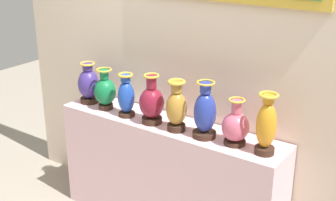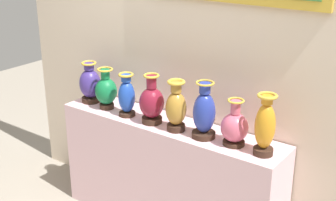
{
  "view_description": "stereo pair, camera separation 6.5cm",
  "coord_description": "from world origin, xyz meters",
  "px_view_note": "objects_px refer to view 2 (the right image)",
  "views": [
    {
      "loc": [
        1.75,
        -2.5,
        2.2
      ],
      "look_at": [
        0.0,
        0.0,
        1.04
      ],
      "focal_mm": 49.43,
      "sensor_mm": 36.0,
      "label": 1
    },
    {
      "loc": [
        1.81,
        -2.47,
        2.2
      ],
      "look_at": [
        0.0,
        0.0,
        1.04
      ],
      "focal_mm": 49.43,
      "sensor_mm": 36.0,
      "label": 2
    }
  ],
  "objects_px": {
    "vase_indigo": "(90,84)",
    "vase_sapphire": "(127,96)",
    "vase_emerald": "(106,91)",
    "vase_burgundy": "(152,103)",
    "vase_rose": "(235,127)",
    "vase_amber": "(265,126)",
    "vase_cobalt": "(204,113)",
    "vase_ochre": "(176,108)"
  },
  "relations": [
    {
      "from": "vase_ochre",
      "to": "vase_cobalt",
      "type": "xyz_separation_m",
      "value": [
        0.22,
        0.02,
        0.0
      ]
    },
    {
      "from": "vase_ochre",
      "to": "vase_amber",
      "type": "relative_size",
      "value": 0.92
    },
    {
      "from": "vase_indigo",
      "to": "vase_sapphire",
      "type": "relative_size",
      "value": 1.01
    },
    {
      "from": "vase_sapphire",
      "to": "vase_ochre",
      "type": "distance_m",
      "value": 0.45
    },
    {
      "from": "vase_indigo",
      "to": "vase_emerald",
      "type": "bearing_deg",
      "value": -8.12
    },
    {
      "from": "vase_cobalt",
      "to": "vase_amber",
      "type": "distance_m",
      "value": 0.43
    },
    {
      "from": "vase_indigo",
      "to": "vase_rose",
      "type": "relative_size",
      "value": 1.06
    },
    {
      "from": "vase_cobalt",
      "to": "vase_amber",
      "type": "relative_size",
      "value": 0.98
    },
    {
      "from": "vase_indigo",
      "to": "vase_burgundy",
      "type": "relative_size",
      "value": 0.91
    },
    {
      "from": "vase_sapphire",
      "to": "vase_amber",
      "type": "height_order",
      "value": "vase_amber"
    },
    {
      "from": "vase_ochre",
      "to": "vase_cobalt",
      "type": "bearing_deg",
      "value": 4.8
    },
    {
      "from": "vase_indigo",
      "to": "vase_emerald",
      "type": "xyz_separation_m",
      "value": [
        0.2,
        -0.03,
        -0.01
      ]
    },
    {
      "from": "vase_ochre",
      "to": "vase_amber",
      "type": "xyz_separation_m",
      "value": [
        0.65,
        0.02,
        0.02
      ]
    },
    {
      "from": "vase_sapphire",
      "to": "vase_ochre",
      "type": "bearing_deg",
      "value": -0.23
    },
    {
      "from": "vase_ochre",
      "to": "vase_rose",
      "type": "height_order",
      "value": "vase_ochre"
    },
    {
      "from": "vase_emerald",
      "to": "vase_cobalt",
      "type": "height_order",
      "value": "vase_cobalt"
    },
    {
      "from": "vase_burgundy",
      "to": "vase_cobalt",
      "type": "distance_m",
      "value": 0.43
    },
    {
      "from": "vase_sapphire",
      "to": "vase_cobalt",
      "type": "distance_m",
      "value": 0.66
    },
    {
      "from": "vase_emerald",
      "to": "vase_ochre",
      "type": "xyz_separation_m",
      "value": [
        0.67,
        -0.02,
        0.02
      ]
    },
    {
      "from": "vase_ochre",
      "to": "vase_cobalt",
      "type": "relative_size",
      "value": 0.93
    },
    {
      "from": "vase_indigo",
      "to": "vase_rose",
      "type": "distance_m",
      "value": 1.31
    },
    {
      "from": "vase_emerald",
      "to": "vase_rose",
      "type": "relative_size",
      "value": 1.03
    },
    {
      "from": "vase_ochre",
      "to": "vase_rose",
      "type": "xyz_separation_m",
      "value": [
        0.43,
        0.04,
        -0.04
      ]
    },
    {
      "from": "vase_rose",
      "to": "vase_cobalt",
      "type": "bearing_deg",
      "value": -175.08
    },
    {
      "from": "vase_amber",
      "to": "vase_ochre",
      "type": "bearing_deg",
      "value": -177.94
    },
    {
      "from": "vase_cobalt",
      "to": "vase_rose",
      "type": "bearing_deg",
      "value": 4.92
    },
    {
      "from": "vase_burgundy",
      "to": "vase_ochre",
      "type": "xyz_separation_m",
      "value": [
        0.22,
        -0.01,
        0.01
      ]
    },
    {
      "from": "vase_burgundy",
      "to": "vase_amber",
      "type": "distance_m",
      "value": 0.87
    },
    {
      "from": "vase_emerald",
      "to": "vase_sapphire",
      "type": "bearing_deg",
      "value": -4.67
    },
    {
      "from": "vase_amber",
      "to": "vase_emerald",
      "type": "bearing_deg",
      "value": -179.87
    },
    {
      "from": "vase_ochre",
      "to": "vase_cobalt",
      "type": "distance_m",
      "value": 0.22
    },
    {
      "from": "vase_ochre",
      "to": "vase_indigo",
      "type": "bearing_deg",
      "value": 176.8
    },
    {
      "from": "vase_emerald",
      "to": "vase_rose",
      "type": "xyz_separation_m",
      "value": [
        1.11,
        0.02,
        -0.02
      ]
    },
    {
      "from": "vase_emerald",
      "to": "vase_sapphire",
      "type": "distance_m",
      "value": 0.23
    },
    {
      "from": "vase_emerald",
      "to": "vase_sapphire",
      "type": "relative_size",
      "value": 0.98
    },
    {
      "from": "vase_sapphire",
      "to": "vase_cobalt",
      "type": "xyz_separation_m",
      "value": [
        0.66,
        0.02,
        0.02
      ]
    },
    {
      "from": "vase_indigo",
      "to": "vase_ochre",
      "type": "bearing_deg",
      "value": -3.2
    },
    {
      "from": "vase_burgundy",
      "to": "vase_indigo",
      "type": "bearing_deg",
      "value": 176.35
    },
    {
      "from": "vase_burgundy",
      "to": "vase_cobalt",
      "type": "height_order",
      "value": "vase_cobalt"
    },
    {
      "from": "vase_indigo",
      "to": "vase_sapphire",
      "type": "bearing_deg",
      "value": -6.3
    },
    {
      "from": "vase_emerald",
      "to": "vase_burgundy",
      "type": "distance_m",
      "value": 0.46
    },
    {
      "from": "vase_indigo",
      "to": "vase_burgundy",
      "type": "bearing_deg",
      "value": -3.65
    }
  ]
}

